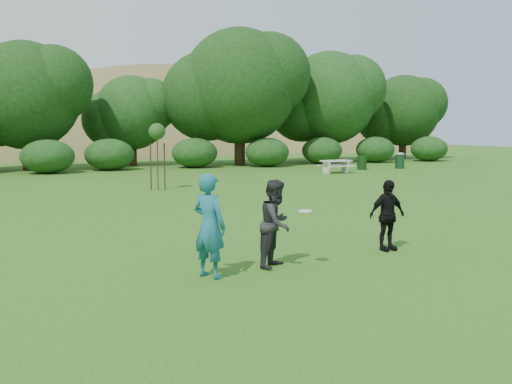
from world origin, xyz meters
TOP-DOWN VIEW (x-y plane):
  - ground at (0.00, 0.00)m, footprint 120.00×120.00m
  - player_teal at (-2.33, -0.16)m, footprint 0.72×0.81m
  - player_grey at (-0.89, 0.08)m, footprint 1.03×1.01m
  - player_black at (1.94, 0.40)m, footprint 0.92×0.41m
  - trash_can_near at (15.40, 20.72)m, footprint 0.60×0.60m
  - frisbee at (-0.45, -0.26)m, footprint 0.27×0.27m
  - sapling at (0.49, 14.31)m, footprint 0.70×0.70m
  - picnic_table at (12.41, 19.04)m, footprint 1.80×1.48m
  - trash_can_lidded at (18.22, 20.52)m, footprint 0.60×0.60m
  - hillside at (-0.56, 68.45)m, footprint 150.00×72.00m
  - tree_row at (3.23, 28.68)m, footprint 53.92×10.38m

SIDE VIEW (x-z plane):
  - hillside at x=-0.56m, z-range -37.97..14.03m
  - ground at x=0.00m, z-range 0.00..0.00m
  - trash_can_near at x=15.40m, z-range 0.00..0.90m
  - picnic_table at x=12.41m, z-range 0.14..0.90m
  - trash_can_lidded at x=18.22m, z-range 0.02..1.07m
  - player_black at x=1.94m, z-range 0.00..1.54m
  - player_grey at x=-0.89m, z-range 0.00..1.68m
  - player_teal at x=-2.33m, z-range 0.00..1.87m
  - frisbee at x=-0.45m, z-range 1.08..1.11m
  - sapling at x=0.49m, z-range 0.99..3.84m
  - tree_row at x=3.23m, z-range 0.06..9.69m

